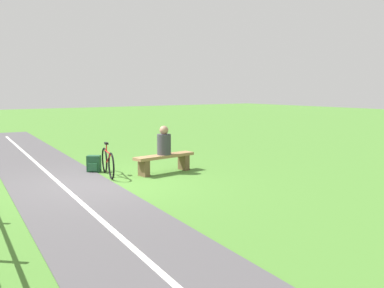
# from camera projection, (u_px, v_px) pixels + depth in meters

# --- Properties ---
(ground_plane) EXTENTS (80.00, 80.00, 0.00)m
(ground_plane) POSITION_uv_depth(u_px,v_px,m) (102.00, 184.00, 10.30)
(ground_plane) COLOR #477A2D
(paved_path) EXTENTS (5.56, 36.06, 0.02)m
(paved_path) POSITION_uv_depth(u_px,v_px,m) (127.00, 243.00, 6.31)
(paved_path) COLOR #4C494C
(paved_path) RESTS_ON ground_plane
(path_centre_line) EXTENTS (2.97, 31.88, 0.00)m
(path_centre_line) POSITION_uv_depth(u_px,v_px,m) (127.00, 243.00, 6.30)
(path_centre_line) COLOR silver
(path_centre_line) RESTS_ON paved_path
(bench) EXTENTS (1.85, 0.60, 0.50)m
(bench) POSITION_uv_depth(u_px,v_px,m) (165.00, 160.00, 11.56)
(bench) COLOR #937047
(bench) RESTS_ON ground_plane
(person_seated) EXTENTS (0.42, 0.42, 0.78)m
(person_seated) POSITION_uv_depth(u_px,v_px,m) (164.00, 142.00, 11.49)
(person_seated) COLOR #38383D
(person_seated) RESTS_ON bench
(bicycle) EXTENTS (0.41, 1.60, 0.86)m
(bicycle) POSITION_uv_depth(u_px,v_px,m) (108.00, 162.00, 11.16)
(bicycle) COLOR black
(bicycle) RESTS_ON ground_plane
(backpack) EXTENTS (0.42, 0.40, 0.45)m
(backpack) POSITION_uv_depth(u_px,v_px,m) (94.00, 164.00, 11.67)
(backpack) COLOR #1E4C2D
(backpack) RESTS_ON ground_plane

